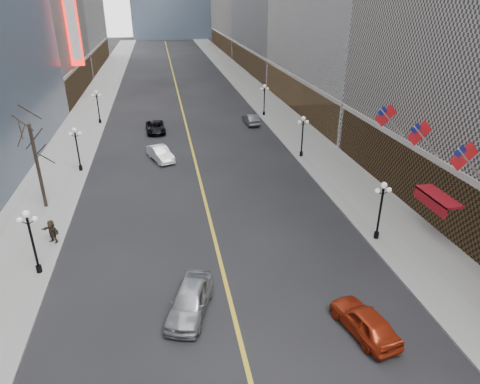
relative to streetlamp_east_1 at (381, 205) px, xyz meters
name	(u,v)px	position (x,y,z in m)	size (l,w,h in m)	color
sidewalk_east	(272,108)	(2.20, 40.00, -2.83)	(6.00, 230.00, 0.15)	gray
sidewalk_west	(88,117)	(-25.80, 40.00, -2.83)	(6.00, 230.00, 0.15)	gray
lane_line	(179,99)	(-11.80, 50.00, -2.89)	(0.25, 200.00, 0.02)	gold
streetlamp_east_1	(381,205)	(0.00, 0.00, 0.00)	(1.26, 0.44, 4.52)	black
streetlamp_east_2	(303,132)	(0.00, 18.00, 0.00)	(1.26, 0.44, 4.52)	black
streetlamp_east_3	(264,97)	(0.00, 36.00, 0.00)	(1.26, 0.44, 4.52)	black
streetlamp_west_1	(31,236)	(-23.60, 0.00, 0.00)	(1.26, 0.44, 4.52)	black
streetlamp_west_2	(77,145)	(-23.60, 18.00, 0.00)	(1.26, 0.44, 4.52)	black
streetlamp_west_3	(98,103)	(-23.60, 36.00, 0.00)	(1.26, 0.44, 4.52)	black
flag_3	(466,159)	(3.51, -3.00, 4.39)	(2.87, 0.12, 2.87)	#B2B2B7
flag_4	(421,135)	(3.51, 2.00, 4.39)	(2.87, 0.12, 2.87)	#B2B2B7
flag_5	(388,117)	(3.51, 7.00, 4.39)	(2.87, 0.12, 2.87)	#B2B2B7
awning_c	(436,198)	(4.30, 0.00, 0.18)	(1.40, 4.00, 0.93)	maroon
theatre_marquee	(73,26)	(-27.68, 50.00, 9.10)	(2.00, 0.55, 12.00)	red
tree_west_far	(32,138)	(-25.30, 10.00, 3.34)	(3.60, 3.60, 7.92)	#2D231C
car_nb_near	(190,300)	(-14.20, -5.50, -2.05)	(2.02, 5.02, 1.71)	#999DA1
car_nb_mid	(160,154)	(-15.48, 19.86, -2.14)	(1.62, 4.65, 1.53)	white
car_nb_far	(156,127)	(-15.94, 30.53, -2.20)	(2.34, 5.08, 1.41)	black
car_sb_mid	(365,321)	(-5.13, -8.81, -2.13)	(1.82, 4.53, 1.54)	#9C2911
car_sb_far	(251,119)	(-2.80, 31.98, -2.18)	(1.53, 4.38, 1.44)	#515659
ped_west_far	(52,231)	(-23.45, 3.76, -1.86)	(1.65, 0.47, 1.78)	#31261B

